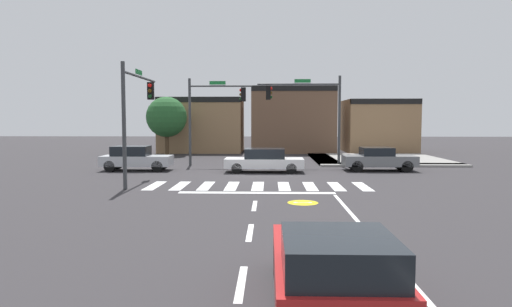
% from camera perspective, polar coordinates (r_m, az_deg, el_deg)
% --- Properties ---
extents(ground_plane, '(120.00, 120.00, 0.00)m').
position_cam_1_polar(ground_plane, '(26.35, 0.48, -2.66)').
color(ground_plane, '#302D30').
extents(crosswalk_near, '(10.47, 2.95, 0.01)m').
position_cam_1_polar(crosswalk_near, '(21.89, 0.24, -4.06)').
color(crosswalk_near, silver).
rests_on(crosswalk_near, ground_plane).
extents(lane_markings, '(6.80, 18.75, 0.01)m').
position_cam_1_polar(lane_markings, '(15.07, 4.01, -7.87)').
color(lane_markings, white).
rests_on(lane_markings, ground_plane).
extents(bike_detector_marking, '(1.17, 1.17, 0.01)m').
position_cam_1_polar(bike_detector_marking, '(17.66, 5.84, -6.10)').
color(bike_detector_marking, yellow).
rests_on(bike_detector_marking, ground_plane).
extents(curb_corner_northeast, '(10.00, 10.60, 0.15)m').
position_cam_1_polar(curb_corner_northeast, '(36.58, 14.22, -0.74)').
color(curb_corner_northeast, gray).
rests_on(curb_corner_northeast, ground_plane).
extents(storefront_row, '(24.39, 6.99, 6.28)m').
position_cam_1_polar(storefront_row, '(45.13, 4.14, 3.76)').
color(storefront_row, '#93704C').
rests_on(storefront_row, ground_plane).
extents(traffic_signal_northeast, '(5.70, 0.32, 6.14)m').
position_cam_1_polar(traffic_signal_northeast, '(31.63, 6.59, 6.09)').
color(traffic_signal_northeast, '#383A3D').
rests_on(traffic_signal_northeast, ground_plane).
extents(traffic_signal_southwest, '(0.32, 5.70, 5.76)m').
position_cam_1_polar(traffic_signal_southwest, '(23.56, -14.57, 6.16)').
color(traffic_signal_southwest, '#383A3D').
rests_on(traffic_signal_southwest, ground_plane).
extents(traffic_signal_northwest, '(4.37, 0.32, 5.98)m').
position_cam_1_polar(traffic_signal_northwest, '(31.74, -5.42, 5.82)').
color(traffic_signal_northwest, '#383A3D').
rests_on(traffic_signal_northwest, ground_plane).
extents(car_red, '(1.89, 4.18, 1.44)m').
position_cam_1_polar(car_red, '(7.94, 9.36, -13.74)').
color(car_red, red).
rests_on(car_red, ground_plane).
extents(car_white, '(4.71, 1.87, 1.43)m').
position_cam_1_polar(car_white, '(27.59, 1.04, -0.84)').
color(car_white, white).
rests_on(car_white, ground_plane).
extents(car_gray, '(4.39, 1.87, 1.45)m').
position_cam_1_polar(car_gray, '(29.36, 14.99, -0.65)').
color(car_gray, slate).
rests_on(car_gray, ground_plane).
extents(car_silver, '(4.29, 1.71, 1.53)m').
position_cam_1_polar(car_silver, '(29.43, -14.79, -0.56)').
color(car_silver, '#B7BABF').
rests_on(car_silver, ground_plane).
extents(roadside_tree, '(3.56, 3.56, 5.18)m').
position_cam_1_polar(roadside_tree, '(41.16, -11.06, 4.46)').
color(roadside_tree, '#4C3823').
rests_on(roadside_tree, ground_plane).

